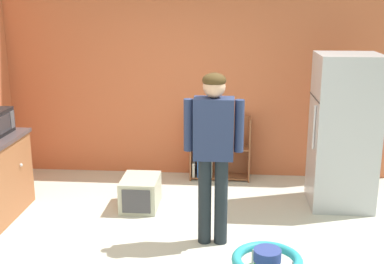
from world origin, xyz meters
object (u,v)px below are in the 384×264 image
(refrigerator, at_px, (344,132))
(bookshelf, at_px, (216,152))
(standing_person, at_px, (214,143))
(pet_carrier, at_px, (140,193))

(refrigerator, bearing_deg, bookshelf, 151.79)
(standing_person, bearing_deg, pet_carrier, 137.25)
(bookshelf, relative_size, standing_person, 0.50)
(bookshelf, distance_m, standing_person, 2.00)
(bookshelf, distance_m, pet_carrier, 1.38)
(pet_carrier, bearing_deg, bookshelf, 51.94)
(standing_person, relative_size, pet_carrier, 3.09)
(standing_person, distance_m, pet_carrier, 1.47)
(refrigerator, bearing_deg, pet_carrier, -173.13)
(refrigerator, xyz_separation_m, bookshelf, (-1.49, 0.80, -0.53))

